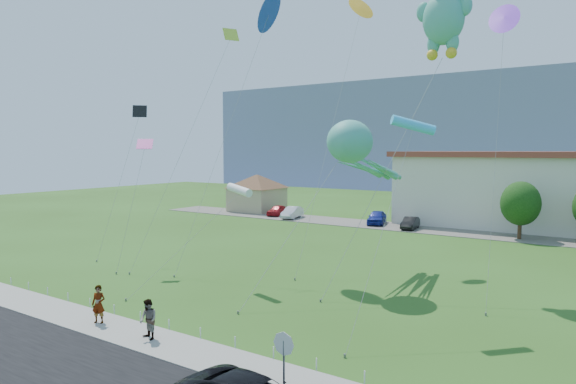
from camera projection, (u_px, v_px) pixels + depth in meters
The scene contains 25 objects.
ground at pixel (175, 318), 25.52m from camera, with size 160.00×160.00×0.00m, color #294C15.
road at pixel (14, 376), 18.92m from camera, with size 80.00×8.00×0.06m, color black.
sidewalk at pixel (130, 333), 23.25m from camera, with size 80.00×2.50×0.10m, color gray.
parking_strip at pixel (419, 229), 54.42m from camera, with size 70.00×6.00×0.06m, color #59544C.
hill_ridge at pixel (543, 133), 123.58m from camera, with size 160.00×50.00×25.00m, color slate.
pavilion at pixel (257, 189), 70.05m from camera, with size 9.20×9.20×5.00m.
stop_sign at pixel (284, 351), 16.60m from camera, with size 0.80×0.07×2.50m.
rope_fence at pixel (154, 320), 24.43m from camera, with size 26.05×0.05×0.50m.
tree_near at pixel (521, 203), 47.74m from camera, with size 3.60×3.60×5.47m.
pedestrian_left at pixel (99, 304), 24.46m from camera, with size 0.66×0.44×1.82m, color gray.
pedestrian_right at pixel (148, 319), 22.34m from camera, with size 0.85×0.67×1.76m, color gray.
parked_car_red at pixel (277, 210), 65.18m from camera, with size 1.54×3.83×1.30m, color #A3141A.
parked_car_silver at pixel (292, 212), 62.56m from camera, with size 1.48×4.24×1.40m, color silver.
parked_car_blue at pixel (377, 217), 57.54m from camera, with size 1.79×4.45×1.52m, color navy.
parked_car_black at pixel (410, 223), 54.05m from camera, with size 1.32×3.79×1.25m, color black.
octopus_kite at pixel (358, 152), 32.36m from camera, with size 3.28×14.65×10.20m.
teddy_bear_kite at pixel (444, 12), 32.47m from camera, with size 5.34×10.40×19.75m.
small_kite_blue at pixel (266, 19), 36.90m from camera, with size 3.33×8.09×18.95m.
small_kite_pink at pixel (142, 156), 36.11m from camera, with size 1.29×3.54×9.21m.
small_kite_orange at pixel (359, 14), 40.59m from camera, with size 1.83×11.61×20.35m.
small_kite_black at pixel (135, 127), 40.52m from camera, with size 1.29×4.91×11.87m.
small_kite_white at pixel (239, 191), 31.42m from camera, with size 3.30×7.47×6.35m.
small_kite_purple at pixel (504, 24), 30.87m from camera, with size 2.01×7.82×17.00m.
small_kite_yellow at pixel (217, 66), 37.02m from camera, with size 3.65×7.93×17.21m.
small_kite_cyan at pixel (413, 127), 25.31m from camera, with size 0.50×7.93×10.02m.
Camera 1 is at (18.64, -17.48, 8.34)m, focal length 32.00 mm.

